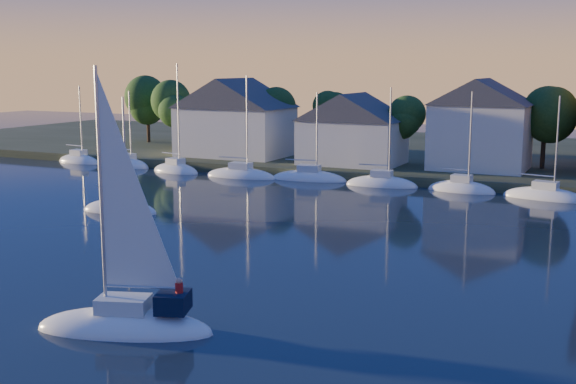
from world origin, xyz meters
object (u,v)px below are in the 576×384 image
Objects in this scene: hero_sailboat at (127,320)px; drifting_sailboat_left at (120,211)px; clubhouse_east at (481,123)px; clubhouse_west at (235,116)px; clubhouse_centre at (353,128)px.

hero_sailboat is 28.42m from drifting_sailboat_left.
clubhouse_east reaches higher than drifting_sailboat_left.
drifting_sailboat_left is (-17.99, 21.99, -0.46)m from hero_sailboat.
drifting_sailboat_left is (-23.35, -32.21, -5.90)m from clubhouse_east.
drifting_sailboat_left is at bearing -125.94° from clubhouse_east.
clubhouse_east reaches higher than clubhouse_west.
clubhouse_west is 58.88m from hero_sailboat.
drifting_sailboat_left is at bearing -69.50° from hero_sailboat.
drifting_sailboat_left is (-9.35, -30.21, -5.04)m from clubhouse_centre.
clubhouse_east is (14.00, 2.00, 0.87)m from clubhouse_centre.
clubhouse_centre is 14.17m from clubhouse_east.
hero_sailboat is (-5.36, -54.20, -5.44)m from clubhouse_east.
drifting_sailboat_left is at bearing -77.97° from clubhouse_west.
drifting_sailboat_left is at bearing -107.20° from clubhouse_centre.
clubhouse_west is at bearing -178.09° from clubhouse_east.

